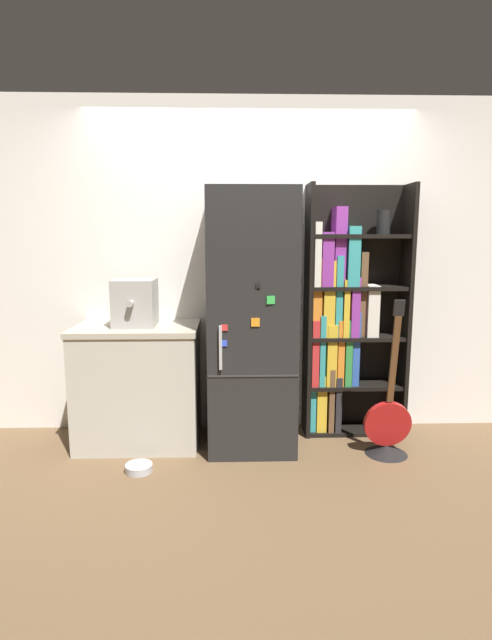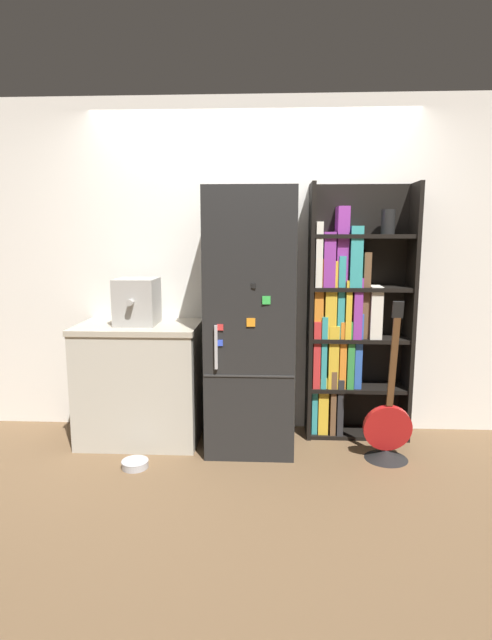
{
  "view_description": "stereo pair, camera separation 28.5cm",
  "coord_description": "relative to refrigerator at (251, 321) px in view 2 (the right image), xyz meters",
  "views": [
    {
      "loc": [
        -0.14,
        -3.49,
        1.56
      ],
      "look_at": [
        -0.04,
        0.15,
        0.94
      ],
      "focal_mm": 28.0,
      "sensor_mm": 36.0,
      "label": 1
    },
    {
      "loc": [
        0.14,
        -3.48,
        1.56
      ],
      "look_at": [
        -0.04,
        0.15,
        0.94
      ],
      "focal_mm": 28.0,
      "sensor_mm": 36.0,
      "label": 2
    }
  ],
  "objects": [
    {
      "name": "ground_plane",
      "position": [
        0.0,
        -0.11,
        -0.94
      ],
      "size": [
        16.0,
        16.0,
        0.0
      ],
      "primitive_type": "plane",
      "color": "brown"
    },
    {
      "name": "wall_back",
      "position": [
        0.0,
        0.36,
        0.36
      ],
      "size": [
        8.0,
        0.05,
        2.6
      ],
      "color": "white",
      "rests_on": "ground_plane"
    },
    {
      "name": "refrigerator",
      "position": [
        0.0,
        0.0,
        0.0
      ],
      "size": [
        0.63,
        0.7,
        1.88
      ],
      "color": "black",
      "rests_on": "ground_plane"
    },
    {
      "name": "bookshelf",
      "position": [
        0.73,
        0.22,
        -0.01
      ],
      "size": [
        0.78,
        0.29,
        1.94
      ],
      "color": "black",
      "rests_on": "ground_plane"
    },
    {
      "name": "kitchen_counter",
      "position": [
        -0.85,
        0.04,
        -0.49
      ],
      "size": [
        0.91,
        0.61,
        0.9
      ],
      "color": "#BCB7A8",
      "rests_on": "ground_plane"
    },
    {
      "name": "espresso_machine",
      "position": [
        -0.85,
        0.04,
        0.13
      ],
      "size": [
        0.3,
        0.37,
        0.34
      ],
      "color": "#A5A39E",
      "rests_on": "kitchen_counter"
    },
    {
      "name": "guitar",
      "position": [
        0.97,
        -0.24,
        -0.77
      ],
      "size": [
        0.34,
        0.3,
        1.14
      ],
      "color": "black",
      "rests_on": "ground_plane"
    },
    {
      "name": "pet_bowl",
      "position": [
        -0.77,
        -0.46,
        -0.91
      ],
      "size": [
        0.18,
        0.18,
        0.05
      ],
      "color": "#B7B7BC",
      "rests_on": "ground_plane"
    }
  ]
}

